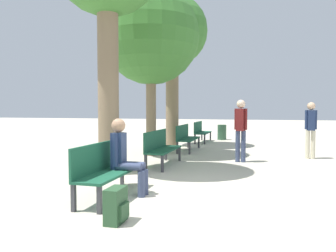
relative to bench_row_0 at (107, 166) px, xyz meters
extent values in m
plane|color=beige|center=(1.55, -0.01, -0.51)|extent=(80.00, 80.00, 0.00)
cube|color=#195138|center=(0.10, 0.00, -0.10)|extent=(0.50, 1.82, 0.04)
cube|color=#195138|center=(-0.13, 0.00, 0.16)|extent=(0.04, 1.82, 0.47)
cube|color=#38383D|center=(0.31, -0.86, -0.32)|extent=(0.06, 0.06, 0.39)
cube|color=#38383D|center=(0.31, 0.86, -0.32)|extent=(0.06, 0.06, 0.39)
cube|color=#38383D|center=(-0.10, -0.86, -0.32)|extent=(0.06, 0.06, 0.39)
cube|color=#38383D|center=(-0.10, 0.86, -0.32)|extent=(0.06, 0.06, 0.39)
cube|color=#195138|center=(0.10, 3.11, -0.10)|extent=(0.50, 1.82, 0.04)
cube|color=#195138|center=(-0.13, 3.11, 0.16)|extent=(0.04, 1.82, 0.47)
cube|color=#38383D|center=(0.31, 2.25, -0.32)|extent=(0.06, 0.06, 0.39)
cube|color=#38383D|center=(0.31, 3.98, -0.32)|extent=(0.06, 0.06, 0.39)
cube|color=#38383D|center=(-0.10, 2.25, -0.32)|extent=(0.06, 0.06, 0.39)
cube|color=#38383D|center=(-0.10, 3.98, -0.32)|extent=(0.06, 0.06, 0.39)
cube|color=#195138|center=(0.10, 6.22, -0.10)|extent=(0.50, 1.82, 0.04)
cube|color=#195138|center=(-0.13, 6.22, 0.16)|extent=(0.04, 1.82, 0.47)
cube|color=#38383D|center=(0.31, 5.36, -0.32)|extent=(0.06, 0.06, 0.39)
cube|color=#38383D|center=(0.31, 7.09, -0.32)|extent=(0.06, 0.06, 0.39)
cube|color=#38383D|center=(-0.10, 5.36, -0.32)|extent=(0.06, 0.06, 0.39)
cube|color=#38383D|center=(-0.10, 7.09, -0.32)|extent=(0.06, 0.06, 0.39)
cube|color=#195138|center=(0.10, 9.33, -0.10)|extent=(0.50, 1.82, 0.04)
cube|color=#195138|center=(-0.13, 9.33, 0.16)|extent=(0.04, 1.82, 0.47)
cube|color=#38383D|center=(0.31, 8.47, -0.32)|extent=(0.06, 0.06, 0.39)
cube|color=#38383D|center=(0.31, 10.20, -0.32)|extent=(0.06, 0.06, 0.39)
cube|color=#38383D|center=(-0.10, 8.47, -0.32)|extent=(0.06, 0.06, 0.39)
cube|color=#38383D|center=(-0.10, 10.20, -0.32)|extent=(0.06, 0.06, 0.39)
cylinder|color=#7A664C|center=(-0.82, 1.79, 1.54)|extent=(0.47, 0.47, 4.11)
cylinder|color=#7A664C|center=(-0.82, 4.82, 0.94)|extent=(0.31, 0.31, 2.90)
sphere|color=#38702D|center=(-0.82, 4.82, 3.21)|extent=(3.01, 3.01, 3.01)
cylinder|color=#7A664C|center=(-0.82, 7.44, 1.35)|extent=(0.50, 0.50, 3.72)
sphere|color=#38702D|center=(-0.82, 7.44, 3.96)|extent=(2.73, 2.73, 2.73)
cylinder|color=#384260|center=(0.35, 0.12, -0.01)|extent=(0.44, 0.13, 0.13)
cylinder|color=#384260|center=(0.57, 0.12, -0.30)|extent=(0.13, 0.13, 0.43)
cylinder|color=#384260|center=(0.35, 0.28, -0.01)|extent=(0.44, 0.13, 0.13)
cylinder|color=#384260|center=(0.57, 0.28, -0.30)|extent=(0.13, 0.13, 0.43)
cube|color=navy|center=(0.13, 0.20, 0.23)|extent=(0.20, 0.24, 0.62)
cylinder|color=navy|center=(0.13, 0.07, 0.27)|extent=(0.09, 0.09, 0.56)
cylinder|color=navy|center=(0.13, 0.33, 0.27)|extent=(0.09, 0.09, 0.56)
sphere|color=#A37A5B|center=(0.13, 0.20, 0.67)|extent=(0.24, 0.24, 0.24)
cube|color=#284C2D|center=(0.67, -1.13, -0.29)|extent=(0.19, 0.36, 0.46)
cube|color=#284C2D|center=(0.79, -1.13, -0.35)|extent=(0.04, 0.25, 0.20)
cylinder|color=beige|center=(3.85, 5.39, -0.10)|extent=(0.12, 0.12, 0.84)
cylinder|color=beige|center=(4.00, 5.39, -0.10)|extent=(0.12, 0.12, 0.84)
cube|color=navy|center=(3.92, 5.39, 0.62)|extent=(0.21, 0.24, 0.59)
cylinder|color=navy|center=(3.80, 5.39, 0.63)|extent=(0.09, 0.09, 0.56)
cylinder|color=navy|center=(4.05, 5.39, 0.63)|extent=(0.09, 0.09, 0.56)
sphere|color=tan|center=(3.92, 5.39, 1.03)|extent=(0.23, 0.23, 0.23)
cylinder|color=#384260|center=(1.89, 4.22, -0.08)|extent=(0.13, 0.13, 0.86)
cylinder|color=#384260|center=(2.05, 4.22, -0.08)|extent=(0.13, 0.13, 0.86)
cube|color=maroon|center=(1.97, 4.22, 0.66)|extent=(0.25, 0.28, 0.61)
cylinder|color=maroon|center=(1.84, 4.22, 0.67)|extent=(0.09, 0.09, 0.58)
cylinder|color=maroon|center=(2.10, 4.22, 0.67)|extent=(0.09, 0.09, 0.58)
sphere|color=beige|center=(1.97, 4.22, 1.08)|extent=(0.23, 0.23, 0.23)
cylinder|color=#2D5138|center=(0.79, 10.65, -0.16)|extent=(0.42, 0.42, 0.71)
camera|label=1|loc=(2.42, -4.94, 0.95)|focal=35.00mm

